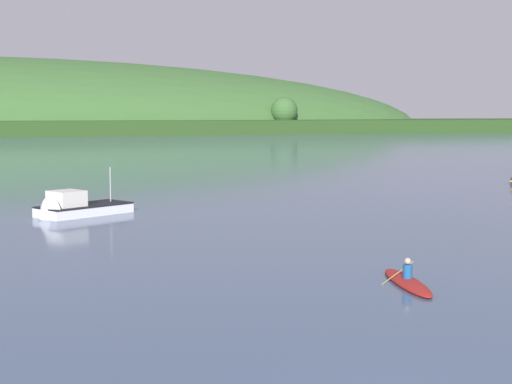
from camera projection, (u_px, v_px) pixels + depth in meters
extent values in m
cube|color=#27431B|center=(106.00, 126.00, 231.00)|extent=(420.05, 98.06, 4.03)
sphere|color=#38602D|center=(284.00, 110.00, 236.64)|extent=(8.56, 8.56, 8.56)
cube|color=white|center=(84.00, 212.00, 42.33)|extent=(5.71, 4.77, 0.87)
cone|color=white|center=(44.00, 217.00, 40.38)|extent=(1.81, 2.25, 2.14)
cube|color=black|center=(84.00, 205.00, 42.28)|extent=(5.74, 4.81, 0.08)
cube|color=silver|center=(67.00, 198.00, 41.37)|extent=(2.28, 2.31, 0.88)
cube|color=#192833|center=(55.00, 197.00, 40.80)|extent=(0.84, 1.32, 0.49)
cylinder|color=#B2B2B7|center=(110.00, 184.00, 43.56)|extent=(0.06, 0.06, 2.04)
ellipsoid|color=maroon|center=(407.00, 282.00, 24.92)|extent=(1.53, 4.31, 0.30)
cylinder|color=navy|center=(407.00, 273.00, 24.88)|extent=(0.37, 0.37, 0.55)
sphere|color=tan|center=(408.00, 261.00, 24.84)|extent=(0.22, 0.22, 0.22)
cylinder|color=olive|center=(396.00, 274.00, 24.94)|extent=(1.24, 0.24, 0.89)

